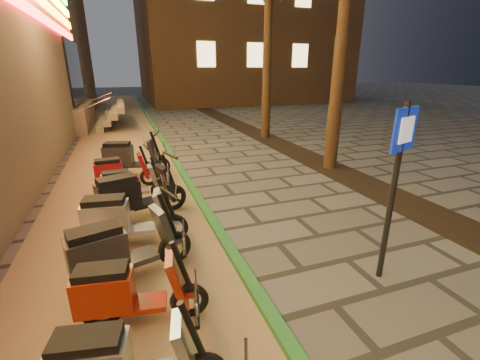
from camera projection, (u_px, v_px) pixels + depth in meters
name	position (u px, v px, depth m)	size (l,w,h in m)	color
parking_strip	(121.00, 161.00, 10.82)	(3.40, 60.00, 0.01)	#8C7251
green_curb	(172.00, 156.00, 11.35)	(0.18, 60.00, 0.10)	#296E30
planting_strip	(374.00, 188.00, 8.35)	(1.20, 40.00, 0.02)	black
pedestrian_sign	(397.00, 170.00, 4.28)	(0.55, 0.21, 2.58)	black
scooter_6	(126.00, 292.00, 3.77)	(1.54, 0.65, 1.08)	black
scooter_7	(118.00, 250.00, 4.51)	(1.77, 0.90, 1.26)	black
scooter_8	(123.00, 219.00, 5.48)	(1.75, 0.72, 1.23)	black
scooter_9	(133.00, 195.00, 6.41)	(1.84, 0.98, 1.31)	black
scooter_10	(128.00, 185.00, 7.28)	(1.51, 0.53, 1.06)	black
scooter_11	(119.00, 172.00, 8.14)	(1.57, 0.57, 1.10)	black
scooter_12	(129.00, 157.00, 9.18)	(1.84, 0.95, 1.30)	black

